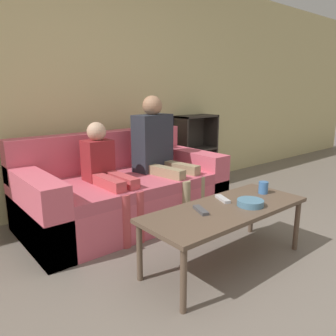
{
  "coord_description": "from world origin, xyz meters",
  "views": [
    {
      "loc": [
        -1.52,
        -0.79,
        1.25
      ],
      "look_at": [
        0.14,
        1.22,
        0.63
      ],
      "focal_mm": 35.0,
      "sensor_mm": 36.0,
      "label": 1
    }
  ],
  "objects_px": {
    "bookshelf": "(194,159)",
    "person_child": "(107,171)",
    "person_adult": "(159,148)",
    "tv_remote_0": "(223,199)",
    "coffee_table": "(226,213)",
    "tv_remote_1": "(201,210)",
    "couch": "(123,192)",
    "cup_near": "(263,188)",
    "snack_bowl": "(250,203)"
  },
  "relations": [
    {
      "from": "bookshelf",
      "to": "person_child",
      "type": "xyz_separation_m",
      "value": [
        -1.67,
        -0.62,
        0.21
      ]
    },
    {
      "from": "person_adult",
      "to": "tv_remote_0",
      "type": "relative_size",
      "value": 6.85
    },
    {
      "from": "bookshelf",
      "to": "person_child",
      "type": "height_order",
      "value": "person_child"
    },
    {
      "from": "coffee_table",
      "to": "tv_remote_0",
      "type": "bearing_deg",
      "value": 51.44
    },
    {
      "from": "person_child",
      "to": "tv_remote_1",
      "type": "height_order",
      "value": "person_child"
    },
    {
      "from": "coffee_table",
      "to": "tv_remote_0",
      "type": "xyz_separation_m",
      "value": [
        0.1,
        0.12,
        0.05
      ]
    },
    {
      "from": "bookshelf",
      "to": "coffee_table",
      "type": "distance_m",
      "value": 2.13
    },
    {
      "from": "couch",
      "to": "person_adult",
      "type": "relative_size",
      "value": 1.58
    },
    {
      "from": "bookshelf",
      "to": "person_adult",
      "type": "bearing_deg",
      "value": -151.78
    },
    {
      "from": "coffee_table",
      "to": "cup_near",
      "type": "bearing_deg",
      "value": 3.14
    },
    {
      "from": "couch",
      "to": "snack_bowl",
      "type": "distance_m",
      "value": 1.33
    },
    {
      "from": "cup_near",
      "to": "tv_remote_0",
      "type": "xyz_separation_m",
      "value": [
        -0.38,
        0.09,
        -0.04
      ]
    },
    {
      "from": "person_adult",
      "to": "tv_remote_1",
      "type": "relative_size",
      "value": 6.84
    },
    {
      "from": "tv_remote_0",
      "to": "snack_bowl",
      "type": "relative_size",
      "value": 0.92
    },
    {
      "from": "cup_near",
      "to": "tv_remote_1",
      "type": "xyz_separation_m",
      "value": [
        -0.68,
        0.03,
        -0.04
      ]
    },
    {
      "from": "couch",
      "to": "coffee_table",
      "type": "relative_size",
      "value": 1.47
    },
    {
      "from": "tv_remote_0",
      "to": "tv_remote_1",
      "type": "height_order",
      "value": "same"
    },
    {
      "from": "person_child",
      "to": "tv_remote_0",
      "type": "height_order",
      "value": "person_child"
    },
    {
      "from": "person_adult",
      "to": "tv_remote_0",
      "type": "bearing_deg",
      "value": -108.53
    },
    {
      "from": "tv_remote_1",
      "to": "cup_near",
      "type": "bearing_deg",
      "value": 18.79
    },
    {
      "from": "coffee_table",
      "to": "person_adult",
      "type": "distance_m",
      "value": 1.19
    },
    {
      "from": "snack_bowl",
      "to": "tv_remote_1",
      "type": "bearing_deg",
      "value": 157.93
    },
    {
      "from": "couch",
      "to": "person_child",
      "type": "xyz_separation_m",
      "value": [
        -0.25,
        -0.14,
        0.28
      ]
    },
    {
      "from": "tv_remote_1",
      "to": "snack_bowl",
      "type": "height_order",
      "value": "snack_bowl"
    },
    {
      "from": "tv_remote_0",
      "to": "tv_remote_1",
      "type": "xyz_separation_m",
      "value": [
        -0.3,
        -0.06,
        0.0
      ]
    },
    {
      "from": "couch",
      "to": "snack_bowl",
      "type": "relative_size",
      "value": 9.97
    },
    {
      "from": "tv_remote_1",
      "to": "snack_bowl",
      "type": "distance_m",
      "value": 0.39
    },
    {
      "from": "coffee_table",
      "to": "person_child",
      "type": "bearing_deg",
      "value": 108.82
    },
    {
      "from": "couch",
      "to": "cup_near",
      "type": "relative_size",
      "value": 19.65
    },
    {
      "from": "person_child",
      "to": "snack_bowl",
      "type": "distance_m",
      "value": 1.26
    },
    {
      "from": "tv_remote_0",
      "to": "cup_near",
      "type": "bearing_deg",
      "value": 8.18
    },
    {
      "from": "bookshelf",
      "to": "tv_remote_1",
      "type": "bearing_deg",
      "value": -132.92
    },
    {
      "from": "person_child",
      "to": "snack_bowl",
      "type": "xyz_separation_m",
      "value": [
        0.52,
        -1.15,
        -0.1
      ]
    },
    {
      "from": "person_adult",
      "to": "cup_near",
      "type": "xyz_separation_m",
      "value": [
        0.21,
        -1.09,
        -0.21
      ]
    },
    {
      "from": "couch",
      "to": "tv_remote_1",
      "type": "bearing_deg",
      "value": -94.39
    },
    {
      "from": "coffee_table",
      "to": "tv_remote_1",
      "type": "relative_size",
      "value": 7.37
    },
    {
      "from": "bookshelf",
      "to": "person_child",
      "type": "bearing_deg",
      "value": -159.65
    },
    {
      "from": "person_adult",
      "to": "couch",
      "type": "bearing_deg",
      "value": 158.48
    },
    {
      "from": "couch",
      "to": "tv_remote_1",
      "type": "xyz_separation_m",
      "value": [
        -0.09,
        -1.15,
        0.17
      ]
    },
    {
      "from": "couch",
      "to": "cup_near",
      "type": "distance_m",
      "value": 1.34
    },
    {
      "from": "person_child",
      "to": "person_adult",
      "type": "bearing_deg",
      "value": 4.11
    },
    {
      "from": "bookshelf",
      "to": "tv_remote_0",
      "type": "relative_size",
      "value": 5.31
    },
    {
      "from": "couch",
      "to": "tv_remote_0",
      "type": "bearing_deg",
      "value": -79.15
    },
    {
      "from": "couch",
      "to": "coffee_table",
      "type": "xyz_separation_m",
      "value": [
        0.11,
        -1.21,
        0.12
      ]
    },
    {
      "from": "person_adult",
      "to": "person_child",
      "type": "distance_m",
      "value": 0.64
    },
    {
      "from": "cup_near",
      "to": "couch",
      "type": "bearing_deg",
      "value": 116.67
    },
    {
      "from": "bookshelf",
      "to": "coffee_table",
      "type": "xyz_separation_m",
      "value": [
        -1.31,
        -1.68,
        0.05
      ]
    },
    {
      "from": "couch",
      "to": "coffee_table",
      "type": "height_order",
      "value": "couch"
    },
    {
      "from": "couch",
      "to": "person_adult",
      "type": "height_order",
      "value": "person_adult"
    },
    {
      "from": "tv_remote_1",
      "to": "tv_remote_0",
      "type": "bearing_deg",
      "value": 33.31
    }
  ]
}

